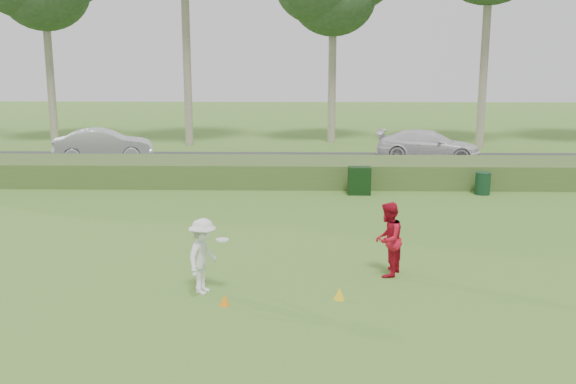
{
  "coord_description": "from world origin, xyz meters",
  "views": [
    {
      "loc": [
        0.41,
        -12.57,
        4.75
      ],
      "look_at": [
        0.0,
        4.0,
        1.3
      ],
      "focal_mm": 40.0,
      "sensor_mm": 36.0,
      "label": 1
    }
  ],
  "objects_px": {
    "player_white": "(203,256)",
    "player_red": "(388,239)",
    "cone_orange": "(225,300)",
    "car_right": "(428,145)",
    "utility_cabinet": "(359,181)",
    "cone_yellow": "(339,293)",
    "trash_bin": "(483,183)",
    "car_mid": "(104,145)"
  },
  "relations": [
    {
      "from": "player_red",
      "to": "utility_cabinet",
      "type": "relative_size",
      "value": 1.68
    },
    {
      "from": "player_white",
      "to": "car_mid",
      "type": "relative_size",
      "value": 0.35
    },
    {
      "from": "cone_yellow",
      "to": "trash_bin",
      "type": "height_order",
      "value": "trash_bin"
    },
    {
      "from": "cone_orange",
      "to": "car_right",
      "type": "distance_m",
      "value": 19.8
    },
    {
      "from": "cone_yellow",
      "to": "utility_cabinet",
      "type": "distance_m",
      "value": 10.34
    },
    {
      "from": "cone_yellow",
      "to": "car_mid",
      "type": "xyz_separation_m",
      "value": [
        -10.14,
        17.46,
        0.67
      ]
    },
    {
      "from": "cone_yellow",
      "to": "player_red",
      "type": "bearing_deg",
      "value": 52.67
    },
    {
      "from": "cone_orange",
      "to": "utility_cabinet",
      "type": "xyz_separation_m",
      "value": [
        3.52,
        10.63,
        0.38
      ]
    },
    {
      "from": "player_white",
      "to": "utility_cabinet",
      "type": "xyz_separation_m",
      "value": [
        4.03,
        9.94,
        -0.29
      ]
    },
    {
      "from": "cone_orange",
      "to": "car_right",
      "type": "relative_size",
      "value": 0.05
    },
    {
      "from": "cone_orange",
      "to": "cone_yellow",
      "type": "height_order",
      "value": "cone_yellow"
    },
    {
      "from": "trash_bin",
      "to": "player_white",
      "type": "bearing_deg",
      "value": -130.03
    },
    {
      "from": "player_red",
      "to": "trash_bin",
      "type": "height_order",
      "value": "player_red"
    },
    {
      "from": "cone_orange",
      "to": "utility_cabinet",
      "type": "relative_size",
      "value": 0.23
    },
    {
      "from": "cone_yellow",
      "to": "trash_bin",
      "type": "bearing_deg",
      "value": 61.37
    },
    {
      "from": "player_red",
      "to": "trash_bin",
      "type": "bearing_deg",
      "value": 176.3
    },
    {
      "from": "player_red",
      "to": "car_right",
      "type": "bearing_deg",
      "value": -170.38
    },
    {
      "from": "player_red",
      "to": "cone_orange",
      "type": "bearing_deg",
      "value": -37.94
    },
    {
      "from": "player_white",
      "to": "car_mid",
      "type": "height_order",
      "value": "player_white"
    },
    {
      "from": "trash_bin",
      "to": "car_mid",
      "type": "relative_size",
      "value": 0.18
    },
    {
      "from": "cone_orange",
      "to": "utility_cabinet",
      "type": "distance_m",
      "value": 11.21
    },
    {
      "from": "utility_cabinet",
      "to": "car_mid",
      "type": "xyz_separation_m",
      "value": [
        -11.39,
        7.2,
        0.3
      ]
    },
    {
      "from": "cone_orange",
      "to": "trash_bin",
      "type": "bearing_deg",
      "value": 53.56
    },
    {
      "from": "player_white",
      "to": "cone_yellow",
      "type": "xyz_separation_m",
      "value": [
        2.78,
        -0.31,
        -0.66
      ]
    },
    {
      "from": "player_white",
      "to": "player_red",
      "type": "relative_size",
      "value": 0.94
    },
    {
      "from": "player_white",
      "to": "car_right",
      "type": "distance_m",
      "value": 19.35
    },
    {
      "from": "cone_orange",
      "to": "car_mid",
      "type": "height_order",
      "value": "car_mid"
    },
    {
      "from": "player_red",
      "to": "car_mid",
      "type": "height_order",
      "value": "player_red"
    },
    {
      "from": "cone_yellow",
      "to": "car_right",
      "type": "bearing_deg",
      "value": 74.02
    },
    {
      "from": "cone_orange",
      "to": "car_right",
      "type": "height_order",
      "value": "car_right"
    },
    {
      "from": "cone_yellow",
      "to": "utility_cabinet",
      "type": "height_order",
      "value": "utility_cabinet"
    },
    {
      "from": "player_red",
      "to": "car_mid",
      "type": "xyz_separation_m",
      "value": [
        -11.28,
        15.96,
        -0.03
      ]
    },
    {
      "from": "player_red",
      "to": "trash_bin",
      "type": "relative_size",
      "value": 2.09
    },
    {
      "from": "player_white",
      "to": "player_red",
      "type": "height_order",
      "value": "player_red"
    },
    {
      "from": "cone_yellow",
      "to": "utility_cabinet",
      "type": "relative_size",
      "value": 0.26
    },
    {
      "from": "cone_orange",
      "to": "cone_yellow",
      "type": "xyz_separation_m",
      "value": [
        2.27,
        0.38,
        0.01
      ]
    },
    {
      "from": "cone_orange",
      "to": "trash_bin",
      "type": "relative_size",
      "value": 0.28
    },
    {
      "from": "car_mid",
      "to": "car_right",
      "type": "xyz_separation_m",
      "value": [
        15.28,
        0.51,
        -0.04
      ]
    },
    {
      "from": "trash_bin",
      "to": "car_mid",
      "type": "bearing_deg",
      "value": 155.78
    },
    {
      "from": "car_right",
      "to": "player_white",
      "type": "bearing_deg",
      "value": 168.25
    },
    {
      "from": "trash_bin",
      "to": "car_right",
      "type": "distance_m",
      "value": 7.63
    },
    {
      "from": "utility_cabinet",
      "to": "trash_bin",
      "type": "distance_m",
      "value": 4.4
    }
  ]
}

